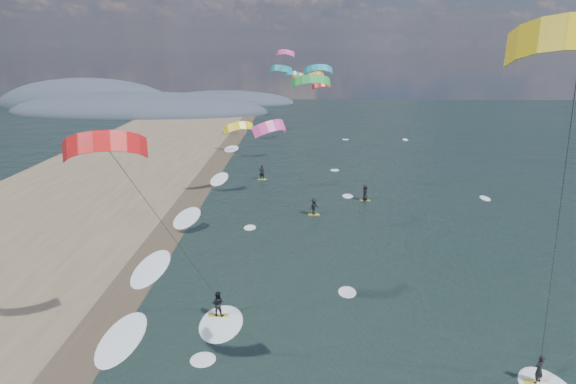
{
  "coord_description": "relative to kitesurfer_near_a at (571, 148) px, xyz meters",
  "views": [
    {
      "loc": [
        -0.25,
        -17.59,
        16.14
      ],
      "look_at": [
        -1.0,
        12.0,
        7.0
      ],
      "focal_mm": 30.0,
      "sensor_mm": 36.0,
      "label": 1
    }
  ],
  "objects": [
    {
      "name": "bg_kite_field",
      "position": [
        -9.03,
        54.71,
        -1.43
      ],
      "size": [
        13.68,
        76.32,
        8.14
      ],
      "color": "teal",
      "rests_on": "ground"
    },
    {
      "name": "shoreline_surf",
      "position": [
        -19.34,
        16.84,
        -12.91
      ],
      "size": [
        2.4,
        79.4,
        0.11
      ],
      "color": "white",
      "rests_on": "ground"
    },
    {
      "name": "coastal_hills",
      "position": [
        -53.38,
        109.95,
        -12.91
      ],
      "size": [
        80.0,
        41.0,
        15.0
      ],
      "color": "#3D4756",
      "rests_on": "ground"
    },
    {
      "name": "kitesurfer_near_a",
      "position": [
        0.0,
        0.0,
        0.0
      ],
      "size": [
        7.67,
        8.85,
        17.35
      ],
      "color": "gold",
      "rests_on": "ground"
    },
    {
      "name": "wet_sand_strip",
      "position": [
        -20.54,
        12.09,
        -12.91
      ],
      "size": [
        3.0,
        240.0,
        0.0
      ],
      "primitive_type": "cube",
      "color": "#382D23",
      "rests_on": "ground"
    },
    {
      "name": "far_kitesurfers",
      "position": [
        -6.86,
        33.49,
        -12.04
      ],
      "size": [
        12.85,
        13.64,
        1.83
      ],
      "color": "gold",
      "rests_on": "ground"
    },
    {
      "name": "kitesurfer_near_b",
      "position": [
        -16.09,
        6.33,
        -4.53
      ],
      "size": [
        7.02,
        8.59,
        13.24
      ],
      "color": "gold",
      "rests_on": "ground"
    }
  ]
}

